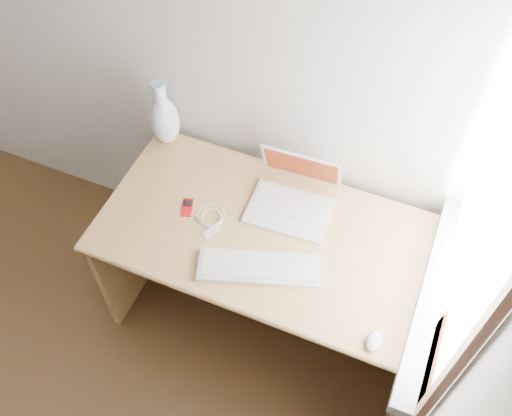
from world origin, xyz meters
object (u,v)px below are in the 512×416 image
at_px(vase, 164,119).
at_px(external_keyboard, 259,268).
at_px(laptop, 293,196).
at_px(desk, 279,247).

bearing_deg(vase, external_keyboard, -36.06).
bearing_deg(laptop, desk, -105.84).
distance_m(laptop, external_keyboard, 0.35).
relative_size(desk, vase, 4.16).
relative_size(desk, external_keyboard, 2.88).
bearing_deg(laptop, vase, 166.49).
xyz_separation_m(desk, external_keyboard, (0.01, -0.26, 0.23)).
relative_size(laptop, external_keyboard, 0.71).
relative_size(desk, laptop, 4.08).
height_order(external_keyboard, vase, vase).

